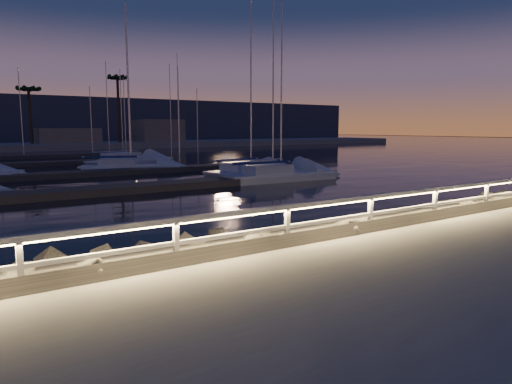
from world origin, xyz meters
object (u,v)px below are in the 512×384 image
sailboat_c (249,171)px  sailboat_h (278,174)px  guard_rail (343,208)px  sailboat_l (128,167)px  sailboat_d (270,171)px  sailboat_g (129,161)px

sailboat_c → sailboat_h: sailboat_h is taller
guard_rail → sailboat_l: 28.05m
sailboat_h → sailboat_l: sailboat_h is taller
guard_rail → sailboat_l: size_ratio=3.29×
sailboat_h → guard_rail: bearing=-118.6°
sailboat_d → sailboat_g: bearing=114.7°
sailboat_g → sailboat_h: size_ratio=1.07×
sailboat_c → sailboat_d: (0.98, -1.27, 0.00)m
sailboat_g → sailboat_h: 18.45m
sailboat_d → sailboat_g: 16.64m
sailboat_c → sailboat_g: (-4.20, 14.55, 0.04)m
sailboat_d → sailboat_h: sailboat_d is taller
sailboat_d → sailboat_c: bearing=134.3°
sailboat_h → sailboat_l: size_ratio=1.04×
sailboat_c → sailboat_l: size_ratio=0.99×
sailboat_l → sailboat_d: bearing=-28.7°
sailboat_c → sailboat_d: bearing=-67.4°
sailboat_d → sailboat_l: 12.19m
sailboat_l → sailboat_h: bearing=-36.8°
sailboat_d → sailboat_l: size_ratio=1.07×
guard_rail → sailboat_d: (10.37, 18.07, -0.95)m
guard_rail → sailboat_h: (9.54, 15.97, -0.96)m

